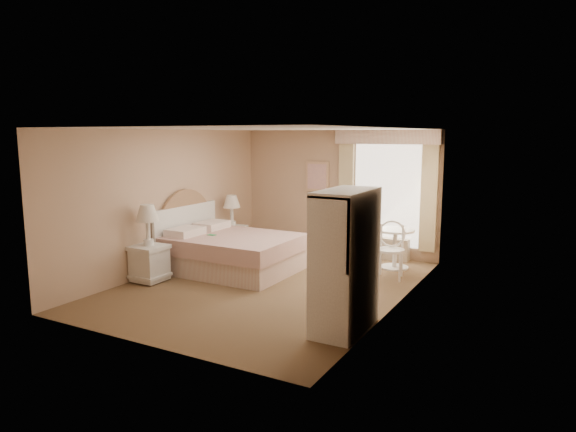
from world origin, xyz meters
The scene contains 9 objects.
room centered at (0.00, 0.00, 1.25)m, with size 4.21×5.51×2.51m.
window centered at (1.05, 2.65, 1.34)m, with size 2.05×0.22×2.51m.
framed_art centered at (-0.45, 2.71, 1.55)m, with size 0.52×0.04×0.62m.
bed centered at (-1.12, 0.42, 0.37)m, with size 2.19×1.72×1.52m.
nightstand_near centered at (-1.84, -0.78, 0.48)m, with size 0.52×0.52×1.27m.
nightstand_far centered at (-1.84, 1.60, 0.44)m, with size 0.49×0.49×1.18m.
round_table centered at (1.46, 2.02, 0.48)m, with size 0.68×0.68×0.72m.
cafe_chair centered at (1.58, 1.38, 0.56)m, with size 0.55×0.55×0.97m.
armoire centered at (1.81, -1.20, 0.73)m, with size 0.53×1.06×1.76m.
Camera 1 is at (4.13, -6.90, 2.42)m, focal length 32.00 mm.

